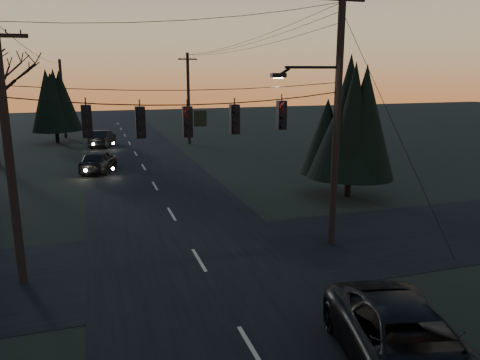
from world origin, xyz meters
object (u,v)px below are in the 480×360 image
object	(u,v)px
utility_pole_left	(23,282)
evergreen_right	(352,115)
sedan_oncoming_a	(98,161)
suv_near	(408,346)
utility_pole_far_r	(190,144)
utility_pole_right	(331,244)
utility_pole_far_l	(66,138)
sedan_oncoming_b	(103,138)

from	to	relation	value
utility_pole_left	evergreen_right	bearing A→B (deg)	21.83
sedan_oncoming_a	suv_near	bearing A→B (deg)	119.79
utility_pole_far_r	evergreen_right	xyz separation A→B (m)	(4.51, -21.59, 4.54)
suv_near	sedan_oncoming_a	distance (m)	26.27
sedan_oncoming_a	evergreen_right	bearing A→B (deg)	156.18
evergreen_right	utility_pole_right	bearing A→B (deg)	-125.10
utility_pole_far_r	utility_pole_far_l	bearing A→B (deg)	145.18
sedan_oncoming_a	utility_pole_right	bearing A→B (deg)	132.56
utility_pole_left	suv_near	xyz separation A→B (m)	(9.02, -8.08, 0.79)
utility_pole_left	sedan_oncoming_b	xyz separation A→B (m)	(3.50, 28.98, 0.74)
utility_pole_far_l	suv_near	xyz separation A→B (m)	(9.02, -44.08, 0.79)
utility_pole_far_l	sedan_oncoming_b	bearing A→B (deg)	-63.49
utility_pole_far_r	sedan_oncoming_a	xyz separation A→B (m)	(-8.63, -10.54, 0.76)
utility_pole_far_r	evergreen_right	world-z (taller)	evergreen_right
utility_pole_right	utility_pole_far_l	size ratio (longest dim) A/B	1.25
suv_near	evergreen_right	bearing A→B (deg)	76.66
utility_pole_left	sedan_oncoming_a	distance (m)	17.71
utility_pole_left	suv_near	size ratio (longest dim) A/B	1.50
utility_pole_far_l	sedan_oncoming_a	world-z (taller)	utility_pole_far_l
utility_pole_far_l	sedan_oncoming_b	xyz separation A→B (m)	(3.50, -7.02, 0.74)
utility_pole_far_l	utility_pole_right	bearing A→B (deg)	-72.28
utility_pole_far_r	sedan_oncoming_a	size ratio (longest dim) A/B	1.90
utility_pole_far_r	suv_near	bearing A→B (deg)	-93.94
utility_pole_far_r	sedan_oncoming_a	world-z (taller)	utility_pole_far_r
utility_pole_far_r	utility_pole_right	bearing A→B (deg)	-90.00
suv_near	sedan_oncoming_a	world-z (taller)	suv_near
utility_pole_right	utility_pole_far_r	size ratio (longest dim) A/B	1.18
evergreen_right	suv_near	distance (m)	16.52
utility_pole_right	utility_pole_far_r	world-z (taller)	utility_pole_right
sedan_oncoming_b	suv_near	bearing A→B (deg)	113.26
utility_pole_far_r	sedan_oncoming_b	world-z (taller)	utility_pole_far_r
evergreen_right	suv_near	world-z (taller)	evergreen_right
suv_near	sedan_oncoming_b	size ratio (longest dim) A/B	1.26
suv_near	sedan_oncoming_a	size ratio (longest dim) A/B	1.27
utility_pole_left	utility_pole_right	bearing A→B (deg)	0.00
utility_pole_left	utility_pole_far_r	world-z (taller)	same
suv_near	utility_pole_far_r	bearing A→B (deg)	98.47
utility_pole_far_r	sedan_oncoming_a	distance (m)	13.64
suv_near	utility_pole_far_l	bearing A→B (deg)	113.97
utility_pole_left	sedan_oncoming_b	world-z (taller)	utility_pole_left
utility_pole_far_r	sedan_oncoming_b	xyz separation A→B (m)	(-8.00, 0.98, 0.74)
sedan_oncoming_b	evergreen_right	bearing A→B (deg)	133.78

